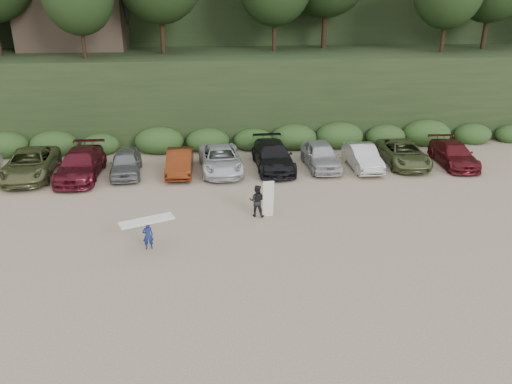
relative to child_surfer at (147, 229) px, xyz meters
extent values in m
plane|color=tan|center=(4.47, -0.13, -0.94)|extent=(120.00, 120.00, 0.00)
cube|color=black|center=(4.47, 21.87, 2.06)|extent=(80.00, 14.00, 6.00)
cube|color=black|center=(4.47, 39.87, 7.06)|extent=(90.00, 30.00, 16.00)
cube|color=#2B491E|center=(3.92, 14.37, -0.34)|extent=(46.20, 2.00, 1.20)
cube|color=brown|center=(-7.53, 23.87, 7.06)|extent=(8.00, 6.00, 4.00)
imported|color=brown|center=(-7.90, 9.85, -0.13)|extent=(3.11, 5.97, 1.61)
imported|color=#59141F|center=(-4.88, 9.48, -0.12)|extent=(2.31, 5.62, 1.63)
imported|color=slate|center=(-2.29, 9.73, -0.20)|extent=(2.07, 4.47, 1.48)
imported|color=#63260E|center=(0.93, 9.64, -0.23)|extent=(1.58, 4.35, 1.43)
imported|color=silver|center=(3.43, 9.82, -0.20)|extent=(2.82, 5.49, 1.48)
imported|color=black|center=(6.69, 9.99, -0.14)|extent=(2.42, 5.58, 1.60)
imported|color=#BAB9BF|center=(9.70, 9.87, -0.13)|extent=(2.06, 4.80, 1.61)
imported|color=silver|center=(12.27, 9.48, -0.21)|extent=(1.61, 4.45, 1.46)
imported|color=#535E36|center=(15.10, 9.97, -0.21)|extent=(2.60, 5.33, 1.46)
imported|color=#5C151B|center=(18.23, 9.52, -0.23)|extent=(2.22, 4.98, 1.42)
imported|color=navy|center=(0.00, 0.00, -0.31)|extent=(0.52, 0.41, 1.26)
cube|color=white|center=(0.00, 0.00, 0.39)|extent=(2.37, 1.48, 0.09)
imported|color=black|center=(4.98, 2.93, -0.13)|extent=(0.94, 0.82, 1.62)
cube|color=silver|center=(5.52, 2.76, 0.02)|extent=(0.55, 0.30, 1.91)
camera|label=1|loc=(2.75, -19.44, 9.38)|focal=35.00mm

